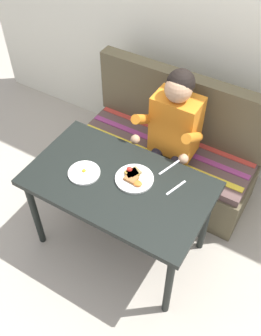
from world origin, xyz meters
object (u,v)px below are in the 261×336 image
plate_breakfast (134,178)px  fork (176,188)px  person (171,132)px  plate_eggs (84,173)px  table (119,190)px  couch (168,154)px  knife (170,167)px

plate_breakfast → fork: size_ratio=1.47×
person → plate_breakfast: size_ratio=4.85×
person → plate_eggs: size_ratio=5.72×
plate_breakfast → fork: plate_breakfast is taller
person → plate_eggs: bearing=-115.7°
table → fork: (0.34, 0.14, 0.08)m
person → fork: 0.52m
couch → person: size_ratio=1.19×
plate_eggs → fork: (0.57, 0.20, -0.01)m
couch → plate_breakfast: size_ratio=5.76×
table → plate_breakfast: bearing=43.4°
table → knife: knife is taller
plate_eggs → knife: 0.57m
couch → plate_eggs: size_ratio=6.79×
plate_breakfast → fork: 0.28m
plate_breakfast → plate_eggs: bearing=-157.5°
table → couch: (0.00, 0.76, -0.32)m
table → plate_eggs: (-0.23, -0.06, 0.09)m
table → fork: bearing=22.5°
couch → fork: size_ratio=8.47×
table → person: size_ratio=0.99×
plate_breakfast → person: bearing=89.2°
knife → plate_eggs: bearing=-125.7°
knife → plate_breakfast: bearing=-108.0°
plate_breakfast → couch: bearing=96.0°
couch → table: bearing=-90.0°
person → plate_breakfast: person is taller
plate_eggs → knife: plate_eggs is taller
fork → couch: bearing=136.8°
table → couch: 0.83m
table → knife: 0.37m
couch → plate_breakfast: couch is taller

